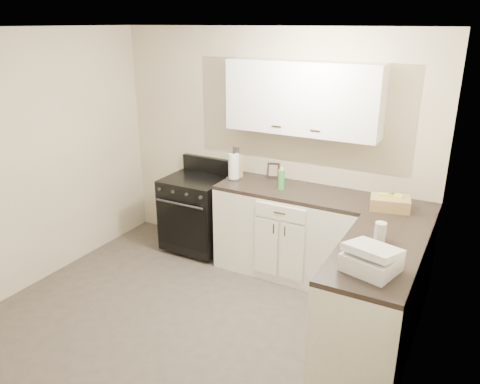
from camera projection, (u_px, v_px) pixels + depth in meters
The scene contains 20 objects.
floor at pixel (176, 336), 4.01m from camera, with size 3.60×3.60×0.00m, color #473F38.
ceiling at pixel (158, 28), 3.15m from camera, with size 3.60×3.60×0.00m, color white.
wall_back at pixel (268, 148), 5.06m from camera, with size 3.60×3.60×0.00m, color beige.
wall_right at pixel (413, 253), 2.77m from camera, with size 3.60×3.60×0.00m, color beige.
wall_left at pixel (13, 168), 4.38m from camera, with size 3.60×3.60×0.00m, color beige.
base_cabinets_back at pixel (291, 233), 4.90m from camera, with size 1.55×0.60×0.90m, color white.
base_cabinets_right at pixel (381, 289), 3.88m from camera, with size 0.60×1.90×0.90m, color white.
countertop_back at pixel (293, 191), 4.74m from camera, with size 1.55×0.60×0.04m, color black.
countertop_right at pixel (387, 238), 3.72m from camera, with size 0.60×1.90×0.04m, color black.
upper_cabinets at pixel (302, 98), 4.55m from camera, with size 1.55×0.30×0.70m, color white.
stove at pixel (196, 213), 5.40m from camera, with size 0.69×0.59×0.83m, color black.
knife_block at pixel (236, 166), 5.05m from camera, with size 0.11×0.10×0.25m, color tan.
paper_towel at pixel (234, 167), 5.01m from camera, with size 0.11×0.11×0.28m, color white.
soap_bottle at pixel (281, 180), 4.71m from camera, with size 0.07×0.07×0.20m, color green.
picture_frame at pixel (273, 170), 5.07m from camera, with size 0.13×0.02×0.16m, color black.
wicker_basket at pixel (390, 203), 4.22m from camera, with size 0.34×0.23×0.11m, color tan.
countertop_grill at pixel (371, 262), 3.18m from camera, with size 0.33×0.31×0.12m, color white.
glass_jar at pixel (380, 232), 3.61m from camera, with size 0.09×0.09×0.15m, color silver.
oven_mitt_near at pixel (324, 306), 3.59m from camera, with size 0.02×0.16×0.28m, color black.
oven_mitt_far at pixel (334, 292), 3.83m from camera, with size 0.02×0.14×0.24m, color black.
Camera 1 is at (2.08, -2.67, 2.54)m, focal length 35.00 mm.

